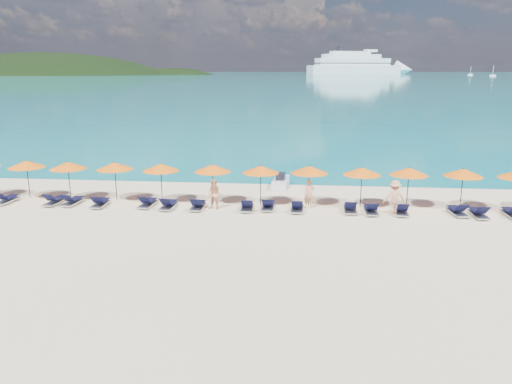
{
  "coord_description": "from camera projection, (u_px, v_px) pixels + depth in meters",
  "views": [
    {
      "loc": [
        2.47,
        -21.79,
        7.4
      ],
      "look_at": [
        0.0,
        3.0,
        1.2
      ],
      "focal_mm": 35.0,
      "sensor_mm": 36.0,
      "label": 1
    }
  ],
  "objects": [
    {
      "name": "umbrella_2",
      "position": [
        68.0,
        165.0,
        28.38
      ],
      "size": [
        2.1,
        2.1,
        2.28
      ],
      "color": "black",
      "rests_on": "ground"
    },
    {
      "name": "umbrella_9",
      "position": [
        409.0,
        171.0,
        26.72
      ],
      "size": [
        2.1,
        2.1,
        2.28
      ],
      "color": "black",
      "rests_on": "ground"
    },
    {
      "name": "lounger_6",
      "position": [
        148.0,
        203.0,
        27.34
      ],
      "size": [
        0.73,
        1.74,
        0.66
      ],
      "rotation": [
        0.0,
        0.0,
        -0.06
      ],
      "color": "silver",
      "rests_on": "ground"
    },
    {
      "name": "lounger_9",
      "position": [
        247.0,
        206.0,
        26.64
      ],
      "size": [
        0.72,
        1.73,
        0.66
      ],
      "rotation": [
        0.0,
        0.0,
        0.06
      ],
      "color": "silver",
      "rests_on": "ground"
    },
    {
      "name": "lounger_11",
      "position": [
        297.0,
        207.0,
        26.48
      ],
      "size": [
        0.66,
        1.71,
        0.66
      ],
      "rotation": [
        0.0,
        0.0,
        -0.02
      ],
      "color": "silver",
      "rests_on": "ground"
    },
    {
      "name": "cruise_ship",
      "position": [
        363.0,
        66.0,
        611.29
      ],
      "size": [
        137.88,
        72.85,
        38.9
      ],
      "rotation": [
        0.0,
        0.0,
        0.38
      ],
      "color": "white",
      "rests_on": "ground"
    },
    {
      "name": "lounger_4",
      "position": [
        73.0,
        201.0,
        27.72
      ],
      "size": [
        0.72,
        1.73,
        0.66
      ],
      "rotation": [
        0.0,
        0.0,
        -0.06
      ],
      "color": "silver",
      "rests_on": "ground"
    },
    {
      "name": "umbrella_1",
      "position": [
        26.0,
        164.0,
        28.76
      ],
      "size": [
        2.1,
        2.1,
        2.28
      ],
      "color": "black",
      "rests_on": "ground"
    },
    {
      "name": "headland_main",
      "position": [
        46.0,
        108.0,
        582.51
      ],
      "size": [
        374.0,
        242.0,
        126.5
      ],
      "color": "black",
      "rests_on": "ground"
    },
    {
      "name": "lounger_13",
      "position": [
        371.0,
        209.0,
        26.02
      ],
      "size": [
        0.64,
        1.71,
        0.66
      ],
      "rotation": [
        0.0,
        0.0,
        0.01
      ],
      "color": "silver",
      "rests_on": "ground"
    },
    {
      "name": "lounger_10",
      "position": [
        268.0,
        205.0,
        26.79
      ],
      "size": [
        0.63,
        1.71,
        0.66
      ],
      "rotation": [
        0.0,
        0.0,
        -0.01
      ],
      "color": "silver",
      "rests_on": "ground"
    },
    {
      "name": "lounger_3",
      "position": [
        55.0,
        200.0,
        27.77
      ],
      "size": [
        0.71,
        1.73,
        0.66
      ],
      "rotation": [
        0.0,
        0.0,
        -0.05
      ],
      "color": "silver",
      "rests_on": "ground"
    },
    {
      "name": "umbrella_10",
      "position": [
        463.0,
        172.0,
        26.45
      ],
      "size": [
        2.1,
        2.1,
        2.28
      ],
      "color": "black",
      "rests_on": "ground"
    },
    {
      "name": "lounger_17",
      "position": [
        512.0,
        213.0,
        25.45
      ],
      "size": [
        0.64,
        1.71,
        0.66
      ],
      "rotation": [
        0.0,
        0.0,
        0.01
      ],
      "color": "silver",
      "rests_on": "ground"
    },
    {
      "name": "umbrella_5",
      "position": [
        213.0,
        168.0,
        27.59
      ],
      "size": [
        2.1,
        2.1,
        2.28
      ],
      "color": "black",
      "rests_on": "ground"
    },
    {
      "name": "lounger_14",
      "position": [
        401.0,
        210.0,
        25.9
      ],
      "size": [
        0.73,
        1.74,
        0.66
      ],
      "rotation": [
        0.0,
        0.0,
        -0.07
      ],
      "color": "silver",
      "rests_on": "ground"
    },
    {
      "name": "beachgoer_a",
      "position": [
        309.0,
        194.0,
        26.97
      ],
      "size": [
        0.62,
        0.46,
        1.55
      ],
      "primitive_type": "imported",
      "rotation": [
        0.0,
        0.0,
        0.17
      ],
      "color": "tan",
      "rests_on": "ground"
    },
    {
      "name": "umbrella_7",
      "position": [
        309.0,
        170.0,
        27.2
      ],
      "size": [
        2.1,
        2.1,
        2.28
      ],
      "color": "black",
      "rests_on": "ground"
    },
    {
      "name": "ground",
      "position": [
        250.0,
        233.0,
        23.06
      ],
      "size": [
        1400.0,
        1400.0,
        0.0
      ],
      "primitive_type": "plane",
      "color": "beige"
    },
    {
      "name": "sea",
      "position": [
        305.0,
        74.0,
        660.39
      ],
      "size": [
        1600.0,
        1300.0,
        0.01
      ],
      "primitive_type": "cube",
      "color": "#1FA9B2",
      "rests_on": "ground"
    },
    {
      "name": "lounger_12",
      "position": [
        350.0,
        208.0,
        26.29
      ],
      "size": [
        0.67,
        1.72,
        0.66
      ],
      "rotation": [
        0.0,
        0.0,
        -0.03
      ],
      "color": "silver",
      "rests_on": "ground"
    },
    {
      "name": "jetski",
      "position": [
        281.0,
        182.0,
        31.79
      ],
      "size": [
        1.07,
        2.46,
        0.85
      ],
      "rotation": [
        0.0,
        0.0,
        -0.07
      ],
      "color": "white",
      "rests_on": "ground"
    },
    {
      "name": "lounger_16",
      "position": [
        479.0,
        213.0,
        25.4
      ],
      "size": [
        0.66,
        1.72,
        0.66
      ],
      "rotation": [
        0.0,
        0.0,
        0.03
      ],
      "color": "silver",
      "rests_on": "ground"
    },
    {
      "name": "sailboat_far",
      "position": [
        470.0,
        74.0,
        546.0
      ],
      "size": [
        5.11,
        1.7,
        9.37
      ],
      "color": "white",
      "rests_on": "ground"
    },
    {
      "name": "umbrella_4",
      "position": [
        161.0,
        167.0,
        27.82
      ],
      "size": [
        2.1,
        2.1,
        2.28
      ],
      "color": "black",
      "rests_on": "ground"
    },
    {
      "name": "beachgoer_c",
      "position": [
        394.0,
        197.0,
        25.85
      ],
      "size": [
        1.18,
        0.59,
        1.78
      ],
      "primitive_type": "imported",
      "rotation": [
        0.0,
        0.0,
        3.19
      ],
      "color": "tan",
      "rests_on": "ground"
    },
    {
      "name": "umbrella_3",
      "position": [
        115.0,
        166.0,
        28.22
      ],
      "size": [
        2.1,
        2.1,
        2.28
      ],
      "color": "black",
      "rests_on": "ground"
    },
    {
      "name": "lounger_2",
      "position": [
        7.0,
        199.0,
        28.07
      ],
      "size": [
        0.67,
        1.72,
        0.66
      ],
      "rotation": [
        0.0,
        0.0,
        -0.03
      ],
      "color": "silver",
      "rests_on": "ground"
    },
    {
      "name": "lounger_7",
      "position": [
        169.0,
        204.0,
        26.95
      ],
      "size": [
        0.69,
        1.72,
        0.66
      ],
      "rotation": [
        0.0,
        0.0,
        -0.04
      ],
      "color": "silver",
      "rests_on": "ground"
    },
    {
      "name": "lounger_8",
      "position": [
        198.0,
        205.0,
        26.83
      ],
      "size": [
        0.63,
        1.7,
        0.66
      ],
      "rotation": [
        0.0,
        0.0,
        0.01
      ],
      "color": "silver",
      "rests_on": "ground"
    },
    {
      "name": "lounger_5",
      "position": [
        100.0,
        202.0,
        27.35
      ],
      "size": [
        0.69,
        1.72,
        0.66
      ],
      "rotation": [
        0.0,
        0.0,
        0.04
      ],
      "color": "silver",
      "rests_on": "ground"
    },
    {
      "name": "sailboat_near",
      "position": [
        493.0,
        75.0,
        474.47
      ],
      "size": [
        5.59,
        1.86,
        10.25
      ],
      "color": "white",
      "rests_on": "ground"
    },
    {
      "name": "lounger_15",
      "position": [
        457.0,
        211.0,
        25.78
      ],
      "size": [
        0.78,
        1.75,
        0.66
      ],
      "rotation": [
        0.0,
        0.0,
        0.1
      ],
      "color": "silver",
      "rests_on": "ground"
    },
    {
      "name": "beachgoer_b",
      "position": [
        214.0,
        195.0,
        26.65
      ],
      "size": [
        0.91,
        0.69,
        1.66
      ],
      "primitive_type": "imported",
      "rotation": [
        0.0,
        0.0,
        -0.31
      ],
      "color": "tan",
      "rests_on": "ground"
    },
    {
      "name": "umbrella_6",
      "position": [
        261.0,
        169.0,
        27.28
      ],
      "size": [
        2.1,
        2.1,
        2.28
      ],
      "color": "black",
      "rests_on": "ground"
    },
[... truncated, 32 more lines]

